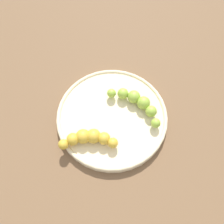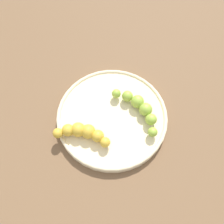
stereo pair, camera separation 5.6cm
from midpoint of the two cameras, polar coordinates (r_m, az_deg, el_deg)
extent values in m
plane|color=brown|center=(0.59, -2.68, -1.90)|extent=(2.40, 2.40, 0.00)
cylinder|color=beige|center=(0.58, -2.72, -1.54)|extent=(0.28, 0.28, 0.02)
torus|color=beige|center=(0.57, -2.76, -1.16)|extent=(0.28, 0.28, 0.01)
sphere|color=gold|center=(0.53, -2.81, -8.13)|extent=(0.02, 0.02, 0.02)
sphere|color=gold|center=(0.53, -5.13, -6.94)|extent=(0.03, 0.03, 0.03)
sphere|color=gold|center=(0.54, -7.66, -6.36)|extent=(0.03, 0.03, 0.03)
sphere|color=gold|center=(0.54, -10.25, -6.38)|extent=(0.03, 0.03, 0.03)
sphere|color=gold|center=(0.54, -12.77, -7.01)|extent=(0.03, 0.03, 0.03)
sphere|color=gold|center=(0.54, -15.07, -8.20)|extent=(0.02, 0.02, 0.02)
sphere|color=#8CAD38|center=(0.55, 8.26, -2.71)|extent=(0.02, 0.02, 0.02)
sphere|color=#8CAD38|center=(0.56, 7.10, -0.11)|extent=(0.03, 0.03, 0.03)
sphere|color=#8CAD38|center=(0.57, 5.23, 2.03)|extent=(0.03, 0.03, 0.03)
sphere|color=#8CAD38|center=(0.58, 2.81, 3.57)|extent=(0.03, 0.03, 0.03)
sphere|color=#8CAD38|center=(0.58, 0.05, 4.41)|extent=(0.03, 0.03, 0.03)
sphere|color=#8CAD38|center=(0.58, -2.85, 4.50)|extent=(0.02, 0.02, 0.02)
camera|label=1|loc=(0.03, -92.88, -5.85)|focal=36.22mm
camera|label=2|loc=(0.03, 87.12, 5.85)|focal=36.22mm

